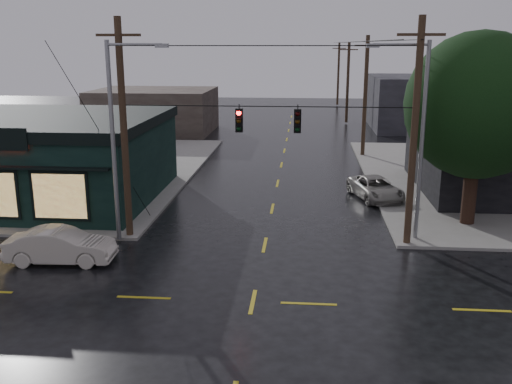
# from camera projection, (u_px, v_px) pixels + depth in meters

# --- Properties ---
(ground_plane) EXTENTS (160.00, 160.00, 0.00)m
(ground_plane) POSITION_uv_depth(u_px,v_px,m) (253.00, 302.00, 20.46)
(ground_plane) COLOR black
(sidewalk_nw) EXTENTS (28.00, 28.00, 0.15)m
(sidewalk_nw) POSITION_uv_depth(u_px,v_px,m) (4.00, 170.00, 41.38)
(sidewalk_nw) COLOR gray
(sidewalk_nw) RESTS_ON ground
(pizza_shop) EXTENTS (16.30, 12.34, 4.90)m
(pizza_shop) POSITION_uv_depth(u_px,v_px,m) (19.00, 156.00, 33.54)
(pizza_shop) COLOR black
(pizza_shop) RESTS_ON ground
(corner_tree) EXTENTS (7.12, 7.12, 9.50)m
(corner_tree) POSITION_uv_depth(u_px,v_px,m) (478.00, 106.00, 27.52)
(corner_tree) COLOR black
(corner_tree) RESTS_ON ground
(utility_pole_nw) EXTENTS (2.00, 0.32, 10.15)m
(utility_pole_nw) POSITION_uv_depth(u_px,v_px,m) (130.00, 237.00, 27.26)
(utility_pole_nw) COLOR black
(utility_pole_nw) RESTS_ON ground
(utility_pole_ne) EXTENTS (2.00, 0.32, 10.15)m
(utility_pole_ne) POSITION_uv_depth(u_px,v_px,m) (406.00, 245.00, 26.18)
(utility_pole_ne) COLOR black
(utility_pole_ne) RESTS_ON ground
(utility_pole_far_a) EXTENTS (2.00, 0.32, 9.65)m
(utility_pole_far_a) POSITION_uv_depth(u_px,v_px,m) (362.00, 156.00, 46.91)
(utility_pole_far_a) COLOR black
(utility_pole_far_a) RESTS_ON ground
(utility_pole_far_b) EXTENTS (2.00, 0.32, 9.15)m
(utility_pole_far_b) POSITION_uv_depth(u_px,v_px,m) (346.00, 124.00, 66.20)
(utility_pole_far_b) COLOR black
(utility_pole_far_b) RESTS_ON ground
(utility_pole_far_c) EXTENTS (2.00, 0.32, 9.15)m
(utility_pole_far_c) POSITION_uv_depth(u_px,v_px,m) (337.00, 106.00, 85.48)
(utility_pole_far_c) COLOR black
(utility_pole_far_c) RESTS_ON ground
(span_signal_assembly) EXTENTS (13.00, 0.48, 1.23)m
(span_signal_assembly) POSITION_uv_depth(u_px,v_px,m) (268.00, 120.00, 25.28)
(span_signal_assembly) COLOR black
(span_signal_assembly) RESTS_ON ground
(streetlight_nw) EXTENTS (5.40, 0.30, 9.15)m
(streetlight_nw) POSITION_uv_depth(u_px,v_px,m) (119.00, 242.00, 26.61)
(streetlight_nw) COLOR gray
(streetlight_nw) RESTS_ON ground
(streetlight_ne) EXTENTS (5.40, 0.30, 9.15)m
(streetlight_ne) POSITION_uv_depth(u_px,v_px,m) (415.00, 241.00, 26.82)
(streetlight_ne) COLOR gray
(streetlight_ne) RESTS_ON ground
(bg_building_west) EXTENTS (12.00, 10.00, 4.40)m
(bg_building_west) POSITION_uv_depth(u_px,v_px,m) (155.00, 111.00, 59.63)
(bg_building_west) COLOR #332825
(bg_building_west) RESTS_ON ground
(bg_building_east) EXTENTS (14.00, 12.00, 5.60)m
(bg_building_east) POSITION_uv_depth(u_px,v_px,m) (437.00, 103.00, 61.81)
(bg_building_east) COLOR #222327
(bg_building_east) RESTS_ON ground
(sedan_cream) EXTENTS (4.59, 1.82, 1.49)m
(sedan_cream) POSITION_uv_depth(u_px,v_px,m) (61.00, 246.00, 23.95)
(sedan_cream) COLOR beige
(sedan_cream) RESTS_ON ground
(suv_silver) EXTENTS (3.41, 5.14, 1.31)m
(suv_silver) POSITION_uv_depth(u_px,v_px,m) (376.00, 188.00, 33.87)
(suv_silver) COLOR gray
(suv_silver) RESTS_ON ground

